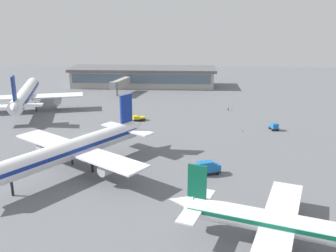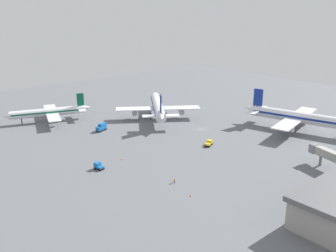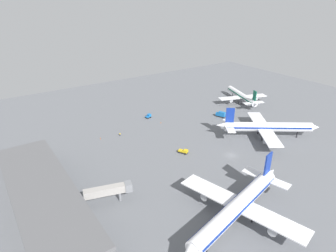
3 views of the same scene
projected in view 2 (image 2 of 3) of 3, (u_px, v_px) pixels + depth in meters
ground at (203, 129)px, 167.37m from camera, size 288.00×288.00×0.00m
airplane_at_gate at (49, 112)px, 177.92m from camera, size 39.97×32.86×12.56m
airplane_taxiing at (300, 117)px, 163.93m from camera, size 43.35×53.16×16.38m
airplane_distant at (158, 107)px, 183.68m from camera, size 37.46×44.31×15.68m
catering_truck at (102, 127)px, 164.53m from camera, size 5.91×3.78×3.30m
baggage_tug at (98, 166)px, 124.52m from camera, size 2.82×3.54×2.30m
pushback_tractor at (209, 143)px, 146.66m from camera, size 4.78×3.72×1.90m
ground_crew_worker at (174, 180)px, 114.68m from camera, size 0.48×0.56×1.67m
jet_bridge at (329, 155)px, 123.42m from camera, size 7.22×16.55×6.74m
safety_cone_near_gate at (191, 195)px, 106.37m from camera, size 0.44×0.44×0.60m
safety_cone_mid_apron at (121, 159)px, 132.57m from camera, size 0.44×0.44×0.60m
safety_cone_far_side at (271, 107)px, 205.01m from camera, size 0.44×0.44×0.60m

